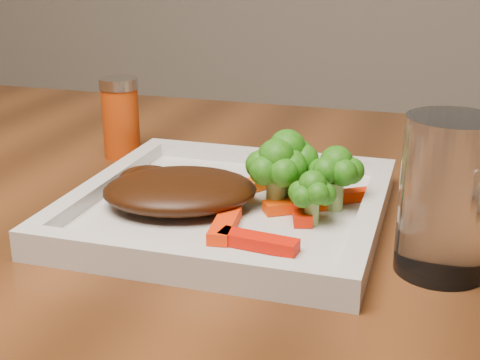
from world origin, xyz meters
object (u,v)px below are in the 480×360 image
(steak, at_px, (180,190))
(drinking_glass, at_px, (447,197))
(plate, at_px, (229,211))
(spice_shaker, at_px, (121,118))

(steak, height_order, drinking_glass, drinking_glass)
(plate, xyz_separation_m, steak, (-0.04, -0.01, 0.02))
(plate, distance_m, spice_shaker, 0.23)
(drinking_glass, bearing_deg, spice_shaker, 152.29)
(spice_shaker, bearing_deg, plate, -38.09)
(steak, distance_m, drinking_glass, 0.23)
(drinking_glass, bearing_deg, steak, 170.76)
(plate, relative_size, steak, 1.96)
(steak, relative_size, spice_shaker, 1.49)
(plate, bearing_deg, steak, -160.18)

